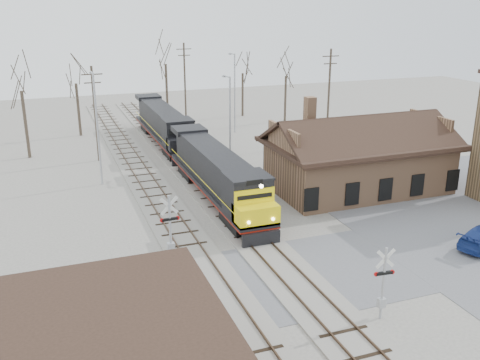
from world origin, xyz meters
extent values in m
plane|color=#A49F94|center=(0.00, 0.00, 0.00)|extent=(140.00, 140.00, 0.00)
cube|color=#5C5C61|center=(0.00, 0.00, 0.01)|extent=(60.00, 9.00, 0.03)
cube|color=#A49F94|center=(0.00, 15.00, 0.06)|extent=(3.40, 90.00, 0.12)
cube|color=#473323|center=(-0.72, 15.00, 0.17)|extent=(0.08, 90.00, 0.14)
cube|color=#473323|center=(0.72, 15.00, 0.17)|extent=(0.08, 90.00, 0.14)
cube|color=#A49F94|center=(-4.50, 15.00, 0.06)|extent=(3.40, 90.00, 0.12)
cube|color=#473323|center=(-5.22, 15.00, 0.17)|extent=(0.08, 90.00, 0.14)
cube|color=#473323|center=(-3.78, 15.00, 0.17)|extent=(0.08, 90.00, 0.14)
cube|color=#A07252|center=(12.00, 12.00, 2.00)|extent=(14.00, 8.00, 4.00)
cube|color=black|center=(12.00, 12.00, 4.10)|extent=(15.20, 9.20, 0.30)
cube|color=black|center=(12.00, 9.70, 5.10)|extent=(15.00, 4.71, 2.66)
cube|color=black|center=(12.00, 14.30, 5.10)|extent=(15.00, 4.71, 2.66)
cube|color=#A07252|center=(8.00, 13.50, 6.80)|extent=(0.80, 0.80, 2.20)
cube|color=black|center=(-13.00, -8.00, 4.15)|extent=(12.40, 10.40, 0.30)
cube|color=black|center=(0.00, 7.77, 0.52)|extent=(2.35, 3.76, 0.94)
cube|color=black|center=(0.00, 19.99, 0.52)|extent=(2.35, 3.76, 0.94)
cube|color=black|center=(0.00, 13.88, 1.27)|extent=(2.82, 18.81, 0.33)
cube|color=maroon|center=(0.00, 13.88, 1.06)|extent=(2.84, 18.81, 0.11)
cube|color=black|center=(0.00, 15.05, 2.73)|extent=(2.44, 13.63, 2.63)
cube|color=black|center=(0.00, 6.92, 2.73)|extent=(2.82, 2.63, 2.63)
cube|color=yellow|center=(0.00, 5.32, 1.93)|extent=(2.82, 1.69, 1.32)
cube|color=black|center=(0.00, 4.38, 0.52)|extent=(2.63, 0.25, 0.94)
cylinder|color=#FFF2CC|center=(0.00, 4.46, 4.14)|extent=(0.26, 0.10, 0.26)
cube|color=black|center=(0.00, 27.07, 0.52)|extent=(2.35, 3.76, 0.94)
cube|color=black|center=(0.00, 39.30, 0.52)|extent=(2.35, 3.76, 0.94)
cube|color=black|center=(0.00, 33.18, 1.27)|extent=(2.82, 18.81, 0.33)
cube|color=maroon|center=(0.00, 33.18, 1.06)|extent=(2.84, 18.81, 0.11)
cube|color=black|center=(0.00, 34.36, 2.73)|extent=(2.44, 13.63, 2.63)
cube|color=black|center=(0.00, 26.23, 2.73)|extent=(2.82, 2.63, 2.63)
cube|color=black|center=(0.00, 24.63, 1.93)|extent=(2.82, 1.69, 1.32)
cube|color=black|center=(0.00, 23.68, 0.52)|extent=(2.63, 0.25, 0.94)
cylinder|color=#A5A8AD|center=(2.44, -5.46, 1.95)|extent=(0.14, 0.14, 3.91)
cube|color=silver|center=(2.44, -5.46, 3.32)|extent=(1.02, 0.14, 1.02)
cube|color=silver|center=(2.44, -5.46, 3.32)|extent=(1.02, 0.14, 1.02)
cube|color=black|center=(2.44, -5.46, 2.54)|extent=(0.89, 0.23, 0.15)
cylinder|color=#B20C0C|center=(2.00, -5.42, 2.54)|extent=(0.24, 0.10, 0.23)
cylinder|color=#B20C0C|center=(2.88, -5.50, 2.54)|extent=(0.24, 0.10, 0.23)
cube|color=#A5A8AD|center=(2.44, -5.46, 0.88)|extent=(0.39, 0.29, 0.49)
cylinder|color=#A5A8AD|center=(-5.99, 4.32, 2.16)|extent=(0.15, 0.15, 4.32)
cube|color=silver|center=(-5.99, 4.32, 3.67)|extent=(1.13, 0.12, 1.13)
cube|color=silver|center=(-5.99, 4.32, 3.67)|extent=(1.13, 0.12, 1.13)
cube|color=black|center=(-5.99, 4.32, 2.81)|extent=(0.98, 0.21, 0.16)
cylinder|color=#B20C0C|center=(-5.50, 4.35, 2.81)|extent=(0.26, 0.10, 0.26)
cylinder|color=#B20C0C|center=(-6.47, 4.29, 2.81)|extent=(0.26, 0.10, 0.26)
cube|color=#A5A8AD|center=(-5.99, 4.32, 0.97)|extent=(0.43, 0.32, 0.54)
cylinder|color=#A5A8AD|center=(-8.26, 20.88, 4.84)|extent=(0.18, 0.18, 9.69)
cylinder|color=#A5A8AD|center=(-8.26, 21.78, 9.59)|extent=(0.12, 1.80, 0.12)
cube|color=#A5A8AD|center=(-8.26, 22.58, 9.49)|extent=(0.25, 0.50, 0.12)
cylinder|color=#A5A8AD|center=(3.82, 21.29, 4.39)|extent=(0.18, 0.18, 8.78)
cylinder|color=#A5A8AD|center=(3.82, 22.19, 8.68)|extent=(0.12, 1.80, 0.12)
cube|color=#A5A8AD|center=(3.82, 22.99, 8.58)|extent=(0.25, 0.50, 0.12)
cylinder|color=#A5A8AD|center=(9.39, 35.45, 4.74)|extent=(0.18, 0.18, 9.48)
cylinder|color=#A5A8AD|center=(9.39, 36.35, 9.38)|extent=(0.12, 1.80, 0.12)
cube|color=#A5A8AD|center=(9.39, 37.15, 9.28)|extent=(0.25, 0.50, 0.12)
cylinder|color=#382D23|center=(-7.67, 28.58, 4.71)|extent=(0.24, 0.24, 9.42)
cube|color=#382D23|center=(-7.67, 28.58, 8.62)|extent=(2.00, 0.10, 0.10)
cube|color=#382D23|center=(-7.67, 28.58, 7.82)|extent=(1.60, 0.10, 0.10)
cylinder|color=#382D23|center=(5.52, 44.12, 5.13)|extent=(0.24, 0.24, 10.25)
cube|color=#382D23|center=(5.52, 44.12, 9.45)|extent=(2.00, 0.10, 0.10)
cube|color=#382D23|center=(5.52, 44.12, 8.65)|extent=(1.60, 0.10, 0.10)
cylinder|color=#382D23|center=(17.49, 27.13, 5.22)|extent=(0.24, 0.24, 10.44)
cube|color=#382D23|center=(17.49, 27.13, 9.64)|extent=(2.00, 0.10, 0.10)
cube|color=#382D23|center=(17.49, 27.13, 8.84)|extent=(1.60, 0.10, 0.10)
cylinder|color=#382D23|center=(-14.25, 32.22, 3.43)|extent=(0.32, 0.32, 6.85)
cylinder|color=#382D23|center=(-8.53, 40.34, 3.11)|extent=(0.32, 0.32, 6.22)
cylinder|color=#382D23|center=(3.23, 45.01, 3.77)|extent=(0.32, 0.32, 7.54)
cylinder|color=#382D23|center=(13.83, 44.57, 2.97)|extent=(0.32, 0.32, 5.95)
cylinder|color=#382D23|center=(18.05, 39.56, 2.99)|extent=(0.32, 0.32, 5.98)
camera|label=1|loc=(-12.35, -24.96, 15.14)|focal=40.00mm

